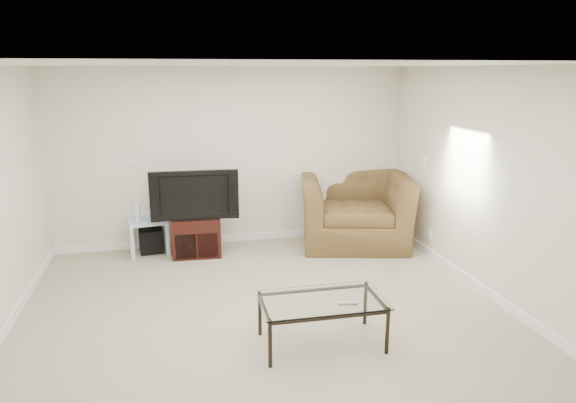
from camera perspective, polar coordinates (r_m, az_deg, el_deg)
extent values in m
plane|color=tan|center=(5.35, -2.34, -12.87)|extent=(5.00, 5.00, 0.00)
plane|color=white|center=(4.76, -2.66, 14.96)|extent=(5.00, 5.00, 0.00)
cube|color=silver|center=(7.33, -6.16, 4.91)|extent=(5.00, 0.02, 2.50)
cube|color=silver|center=(5.89, 22.16, 1.56)|extent=(0.02, 5.00, 2.50)
cube|color=white|center=(7.28, -17.17, 4.29)|extent=(0.12, 0.02, 0.12)
cube|color=white|center=(7.22, 14.84, 4.37)|extent=(0.02, 0.09, 0.13)
cube|color=white|center=(7.19, 15.46, -3.53)|extent=(0.02, 0.08, 0.12)
cube|color=black|center=(6.99, -10.19, -2.47)|extent=(0.37, 0.27, 0.05)
imported|color=black|center=(6.89, -10.35, 0.89)|extent=(1.07, 0.27, 0.66)
cube|color=black|center=(7.35, -14.95, -4.14)|extent=(0.34, 0.34, 0.32)
cube|color=white|center=(7.18, -16.36, -1.12)|extent=(0.05, 0.16, 0.22)
cube|color=#337FCC|center=(7.19, -14.90, -1.12)|extent=(0.07, 0.15, 0.19)
imported|color=brown|center=(7.41, 7.43, 0.40)|extent=(1.73, 1.34, 1.34)
cube|color=#B2B2B7|center=(4.65, 6.62, -11.17)|extent=(0.18, 0.08, 0.02)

